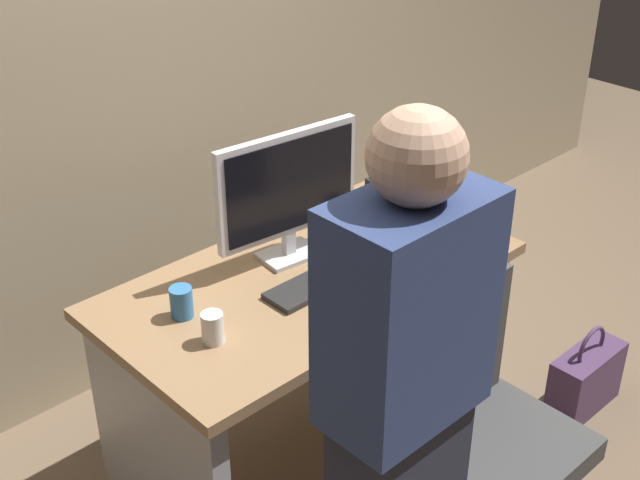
{
  "coord_description": "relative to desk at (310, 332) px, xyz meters",
  "views": [
    {
      "loc": [
        -1.64,
        -1.79,
        2.25
      ],
      "look_at": [
        0.0,
        -0.05,
        0.9
      ],
      "focal_mm": 48.08,
      "sensor_mm": 36.0,
      "label": 1
    }
  ],
  "objects": [
    {
      "name": "desk",
      "position": [
        0.0,
        0.0,
        0.0
      ],
      "size": [
        1.4,
        0.75,
        0.75
      ],
      "color": "#93704C",
      "rests_on": "ground"
    },
    {
      "name": "cell_phone",
      "position": [
        0.4,
        -0.16,
        0.24
      ],
      "size": [
        0.11,
        0.16,
        0.01
      ],
      "primitive_type": "cube",
      "rotation": [
        0.0,
        0.0,
        -0.34
      ],
      "color": "black",
      "rests_on": "desk"
    },
    {
      "name": "person_at_desk",
      "position": [
        -0.37,
        -0.74,
        0.32
      ],
      "size": [
        0.4,
        0.24,
        1.64
      ],
      "color": "#262838",
      "rests_on": "ground"
    },
    {
      "name": "cup_near_keyboard",
      "position": [
        -0.46,
        -0.08,
        0.29
      ],
      "size": [
        0.07,
        0.07,
        0.1
      ],
      "primitive_type": "cylinder",
      "color": "silver",
      "rests_on": "desk"
    },
    {
      "name": "office_chair",
      "position": [
        0.07,
        -0.71,
        -0.09
      ],
      "size": [
        0.52,
        0.52,
        0.94
      ],
      "color": "black",
      "rests_on": "ground"
    },
    {
      "name": "ground_plane",
      "position": [
        0.0,
        0.0,
        -0.52
      ],
      "size": [
        9.0,
        9.0,
        0.0
      ],
      "primitive_type": "plane",
      "color": "brown"
    },
    {
      "name": "cup_by_monitor",
      "position": [
        -0.45,
        0.09,
        0.29
      ],
      "size": [
        0.07,
        0.07,
        0.1
      ],
      "primitive_type": "cylinder",
      "color": "#3372B2",
      "rests_on": "desk"
    },
    {
      "name": "monitor",
      "position": [
        0.03,
        0.13,
        0.49
      ],
      "size": [
        0.54,
        0.16,
        0.46
      ],
      "color": "silver",
      "rests_on": "desk"
    },
    {
      "name": "keyboard",
      "position": [
        0.0,
        -0.07,
        0.25
      ],
      "size": [
        0.43,
        0.13,
        0.02
      ],
      "primitive_type": "cube",
      "rotation": [
        0.0,
        0.0,
        0.0
      ],
      "color": "#262626",
      "rests_on": "desk"
    },
    {
      "name": "book_stack",
      "position": [
        0.48,
        0.05,
        0.33
      ],
      "size": [
        0.22,
        0.18,
        0.17
      ],
      "color": "#338C59",
      "rests_on": "desk"
    },
    {
      "name": "handbag",
      "position": [
        0.93,
        -0.58,
        -0.38
      ],
      "size": [
        0.34,
        0.14,
        0.38
      ],
      "color": "#4C3356",
      "rests_on": "ground"
    },
    {
      "name": "mouse",
      "position": [
        0.29,
        -0.08,
        0.25
      ],
      "size": [
        0.06,
        0.1,
        0.03
      ],
      "primitive_type": "ellipsoid",
      "color": "white",
      "rests_on": "desk"
    }
  ]
}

